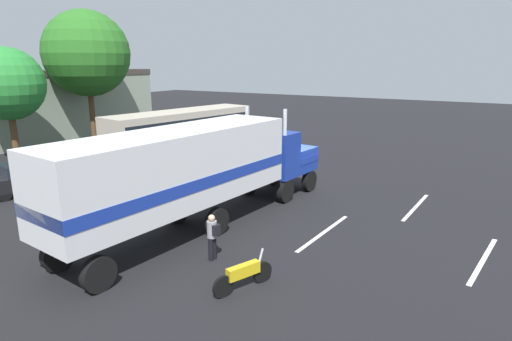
{
  "coord_description": "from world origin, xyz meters",
  "views": [
    {
      "loc": [
        -19.84,
        -9.16,
        6.59
      ],
      "look_at": [
        -3.06,
        0.7,
        1.6
      ],
      "focal_mm": 29.87,
      "sensor_mm": 36.0,
      "label": 1
    }
  ],
  "objects_px": {
    "tree_center": "(7,84)",
    "parked_bus": "(182,130)",
    "parked_car": "(29,176)",
    "semi_truck": "(197,168)",
    "person_bystander": "(212,235)",
    "tree_left": "(87,54)",
    "motorcycle": "(244,274)"
  },
  "relations": [
    {
      "from": "tree_center",
      "to": "parked_bus",
      "type": "bearing_deg",
      "value": -58.63
    },
    {
      "from": "tree_center",
      "to": "parked_car",
      "type": "bearing_deg",
      "value": -117.05
    },
    {
      "from": "semi_truck",
      "to": "person_bystander",
      "type": "distance_m",
      "value": 3.45
    },
    {
      "from": "tree_left",
      "to": "parked_car",
      "type": "bearing_deg",
      "value": -143.55
    },
    {
      "from": "person_bystander",
      "to": "parked_car",
      "type": "xyz_separation_m",
      "value": [
        1.6,
        12.93,
        -0.09
      ]
    },
    {
      "from": "parked_car",
      "to": "tree_center",
      "type": "bearing_deg",
      "value": 62.95
    },
    {
      "from": "semi_truck",
      "to": "person_bystander",
      "type": "xyz_separation_m",
      "value": [
        -2.08,
        -2.22,
        -1.63
      ]
    },
    {
      "from": "semi_truck",
      "to": "tree_center",
      "type": "height_order",
      "value": "tree_center"
    },
    {
      "from": "person_bystander",
      "to": "semi_truck",
      "type": "bearing_deg",
      "value": 46.96
    },
    {
      "from": "semi_truck",
      "to": "parked_bus",
      "type": "height_order",
      "value": "semi_truck"
    },
    {
      "from": "motorcycle",
      "to": "person_bystander",
      "type": "bearing_deg",
      "value": 60.0
    },
    {
      "from": "person_bystander",
      "to": "tree_center",
      "type": "distance_m",
      "value": 21.57
    },
    {
      "from": "parked_car",
      "to": "tree_left",
      "type": "distance_m",
      "value": 14.5
    },
    {
      "from": "tree_left",
      "to": "person_bystander",
      "type": "bearing_deg",
      "value": -120.3
    },
    {
      "from": "person_bystander",
      "to": "motorcycle",
      "type": "xyz_separation_m",
      "value": [
        -1.12,
        -1.94,
        -0.41
      ]
    },
    {
      "from": "parked_car",
      "to": "tree_center",
      "type": "height_order",
      "value": "tree_center"
    },
    {
      "from": "motorcycle",
      "to": "tree_left",
      "type": "height_order",
      "value": "tree_left"
    },
    {
      "from": "tree_center",
      "to": "person_bystander",
      "type": "bearing_deg",
      "value": -104.89
    },
    {
      "from": "parked_bus",
      "to": "tree_center",
      "type": "xyz_separation_m",
      "value": [
        -5.89,
        9.66,
        3.09
      ]
    },
    {
      "from": "semi_truck",
      "to": "tree_center",
      "type": "distance_m",
      "value": 18.71
    },
    {
      "from": "motorcycle",
      "to": "semi_truck",
      "type": "bearing_deg",
      "value": 52.48
    },
    {
      "from": "parked_car",
      "to": "tree_left",
      "type": "bearing_deg",
      "value": 36.45
    },
    {
      "from": "person_bystander",
      "to": "tree_center",
      "type": "height_order",
      "value": "tree_center"
    },
    {
      "from": "parked_car",
      "to": "person_bystander",
      "type": "bearing_deg",
      "value": -97.05
    },
    {
      "from": "parked_car",
      "to": "tree_center",
      "type": "distance_m",
      "value": 9.49
    },
    {
      "from": "person_bystander",
      "to": "tree_left",
      "type": "xyz_separation_m",
      "value": [
        12.07,
        20.66,
        6.29
      ]
    },
    {
      "from": "parked_bus",
      "to": "parked_car",
      "type": "bearing_deg",
      "value": 167.53
    },
    {
      "from": "parked_bus",
      "to": "tree_left",
      "type": "height_order",
      "value": "tree_left"
    },
    {
      "from": "motorcycle",
      "to": "tree_center",
      "type": "height_order",
      "value": "tree_center"
    },
    {
      "from": "tree_left",
      "to": "tree_center",
      "type": "relative_size",
      "value": 1.39
    },
    {
      "from": "person_bystander",
      "to": "motorcycle",
      "type": "distance_m",
      "value": 2.28
    },
    {
      "from": "tree_left",
      "to": "motorcycle",
      "type": "bearing_deg",
      "value": -120.27
    }
  ]
}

